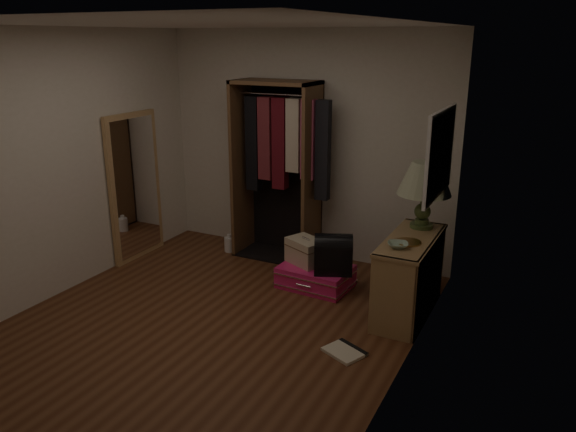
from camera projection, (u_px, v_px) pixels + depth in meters
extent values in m
plane|color=#502A16|center=(212.00, 323.00, 5.15)|extent=(4.00, 4.00, 0.00)
cube|color=beige|center=(306.00, 146.00, 6.46)|extent=(3.50, 0.02, 2.60)
cube|color=beige|center=(410.00, 213.00, 4.01)|extent=(0.02, 4.00, 2.60)
cube|color=beige|center=(58.00, 165.00, 5.50)|extent=(0.02, 4.00, 2.60)
cube|color=white|center=(199.00, 24.00, 4.36)|extent=(3.50, 4.00, 0.01)
cube|color=white|center=(440.00, 154.00, 4.79)|extent=(0.03, 0.96, 0.76)
cube|color=black|center=(440.00, 154.00, 4.79)|extent=(0.03, 0.90, 0.70)
cube|color=silver|center=(435.00, 189.00, 4.89)|extent=(0.01, 0.88, 0.02)
cube|color=silver|center=(436.00, 180.00, 4.87)|extent=(0.01, 0.88, 0.02)
cube|color=silver|center=(436.00, 171.00, 4.84)|extent=(0.01, 0.88, 0.02)
cube|color=silver|center=(437.00, 163.00, 4.82)|extent=(0.01, 0.88, 0.02)
cube|color=silver|center=(438.00, 154.00, 4.80)|extent=(0.01, 0.88, 0.02)
cube|color=silver|center=(439.00, 145.00, 4.77)|extent=(0.01, 0.88, 0.02)
cube|color=silver|center=(439.00, 136.00, 4.75)|extent=(0.01, 0.88, 0.02)
cube|color=silver|center=(440.00, 126.00, 4.73)|extent=(0.01, 0.88, 0.02)
cube|color=silver|center=(441.00, 117.00, 4.70)|extent=(0.01, 0.88, 0.02)
cube|color=#99754A|center=(392.00, 299.00, 4.77)|extent=(0.40, 0.03, 0.75)
cube|color=#99754A|center=(423.00, 257.00, 5.68)|extent=(0.40, 0.03, 0.75)
cube|color=#99754A|center=(407.00, 307.00, 5.32)|extent=(0.40, 1.04, 0.03)
cube|color=#99754A|center=(410.00, 257.00, 5.17)|extent=(0.40, 1.04, 0.03)
cube|color=#99754A|center=(412.00, 240.00, 5.12)|extent=(0.42, 1.12, 0.03)
cube|color=brown|center=(429.00, 280.00, 5.15)|extent=(0.02, 1.10, 0.75)
cube|color=#99754A|center=(419.00, 238.00, 5.43)|extent=(0.36, 0.38, 0.13)
cube|color=gray|center=(386.00, 311.00, 4.91)|extent=(0.20, 0.05, 0.27)
cube|color=#4C3833|center=(387.00, 311.00, 4.97)|extent=(0.18, 0.04, 0.23)
cube|color=#B7AD99|center=(389.00, 308.00, 5.01)|extent=(0.20, 0.03, 0.23)
cube|color=brown|center=(391.00, 302.00, 5.04)|extent=(0.19, 0.05, 0.32)
cube|color=#3F4C59|center=(392.00, 300.00, 5.09)|extent=(0.19, 0.03, 0.29)
cube|color=gray|center=(394.00, 300.00, 5.13)|extent=(0.20, 0.04, 0.27)
cube|color=#59594C|center=(393.00, 296.00, 5.17)|extent=(0.16, 0.03, 0.30)
cube|color=#B2724C|center=(396.00, 297.00, 5.21)|extent=(0.19, 0.03, 0.25)
cube|color=beige|center=(398.00, 295.00, 5.24)|extent=(0.20, 0.04, 0.25)
cube|color=#332D38|center=(399.00, 290.00, 5.28)|extent=(0.18, 0.03, 0.30)
cube|color=gray|center=(400.00, 287.00, 5.32)|extent=(0.17, 0.05, 0.32)
cube|color=#4C3833|center=(401.00, 286.00, 5.37)|extent=(0.17, 0.04, 0.31)
cube|color=#B7AD99|center=(403.00, 287.00, 5.43)|extent=(0.17, 0.05, 0.24)
cube|color=brown|center=(406.00, 283.00, 5.46)|extent=(0.20, 0.03, 0.27)
cube|color=#3F4C59|center=(405.00, 281.00, 5.51)|extent=(0.16, 0.04, 0.28)
cube|color=gray|center=(408.00, 282.00, 5.54)|extent=(0.20, 0.03, 0.23)
cube|color=#59594C|center=(409.00, 281.00, 5.58)|extent=(0.20, 0.03, 0.22)
cube|color=#B2724C|center=(410.00, 279.00, 5.60)|extent=(0.21, 0.04, 0.24)
cube|color=beige|center=(412.00, 276.00, 5.63)|extent=(0.22, 0.03, 0.26)
cube|color=#332D38|center=(412.00, 275.00, 5.67)|extent=(0.19, 0.04, 0.26)
cube|color=brown|center=(242.00, 168.00, 6.62)|extent=(0.04, 0.50, 2.05)
cube|color=brown|center=(312.00, 176.00, 6.23)|extent=(0.04, 0.50, 2.05)
cube|color=brown|center=(275.00, 82.00, 6.12)|extent=(0.95, 0.50, 0.04)
cube|color=black|center=(285.00, 168.00, 6.63)|extent=(0.95, 0.02, 2.05)
cube|color=black|center=(277.00, 254.00, 6.74)|extent=(0.95, 0.50, 0.02)
cylinder|color=white|center=(276.00, 94.00, 6.16)|extent=(0.87, 0.02, 0.02)
cube|color=black|center=(254.00, 144.00, 6.43)|extent=(0.15, 0.13, 1.08)
cube|color=maroon|center=(267.00, 138.00, 6.34)|extent=(0.15, 0.15, 0.93)
cube|color=#590F19|center=(280.00, 144.00, 6.28)|extent=(0.16, 0.12, 1.02)
cube|color=beige|center=(294.00, 136.00, 6.17)|extent=(0.16, 0.13, 0.81)
cube|color=#BF4C72|center=(309.00, 140.00, 6.11)|extent=(0.15, 0.11, 0.88)
cube|color=black|center=(323.00, 151.00, 6.07)|extent=(0.15, 0.10, 1.09)
cube|color=tan|center=(135.00, 187.00, 6.47)|extent=(0.05, 0.80, 1.70)
cube|color=white|center=(137.00, 187.00, 6.46)|extent=(0.01, 0.68, 1.58)
cube|color=#DF1B66|center=(316.00, 276.00, 5.87)|extent=(0.74, 0.55, 0.22)
cube|color=white|center=(316.00, 282.00, 5.89)|extent=(0.76, 0.57, 0.01)
cube|color=white|center=(316.00, 271.00, 5.85)|extent=(0.76, 0.57, 0.01)
cylinder|color=white|center=(304.00, 286.00, 5.65)|extent=(0.16, 0.03, 0.02)
cube|color=#BCAE90|center=(306.00, 251.00, 5.88)|extent=(0.46, 0.40, 0.27)
cube|color=brown|center=(306.00, 246.00, 5.86)|extent=(0.47, 0.41, 0.01)
cylinder|color=white|center=(306.00, 238.00, 5.84)|extent=(0.11, 0.06, 0.02)
cube|color=black|center=(333.00, 259.00, 5.64)|extent=(0.44, 0.37, 0.29)
cylinder|color=black|center=(333.00, 246.00, 5.60)|extent=(0.44, 0.37, 0.24)
cylinder|color=#3D5027|center=(421.00, 225.00, 5.41)|extent=(0.29, 0.29, 0.04)
cylinder|color=#3D5027|center=(422.00, 221.00, 5.39)|extent=(0.17, 0.17, 0.05)
sphere|color=#3D5027|center=(422.00, 211.00, 5.36)|extent=(0.20, 0.20, 0.16)
cylinder|color=#3D5027|center=(423.00, 199.00, 5.33)|extent=(0.07, 0.07, 0.09)
cone|color=beige|center=(425.00, 178.00, 5.26)|extent=(0.67, 0.67, 0.31)
cone|color=silver|center=(425.00, 178.00, 5.26)|extent=(0.60, 0.60, 0.29)
cylinder|color=#AB7F41|center=(408.00, 242.00, 5.00)|extent=(0.26, 0.26, 0.01)
imported|color=#95B39C|center=(398.00, 245.00, 4.89)|extent=(0.23, 0.23, 0.04)
cylinder|color=white|center=(229.00, 244.00, 6.84)|extent=(0.15, 0.15, 0.18)
cylinder|color=white|center=(229.00, 236.00, 6.81)|extent=(0.06, 0.06, 0.04)
cube|color=beige|center=(344.00, 352.00, 4.65)|extent=(0.39, 0.36, 0.03)
cube|color=black|center=(353.00, 347.00, 4.71)|extent=(0.30, 0.17, 0.03)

